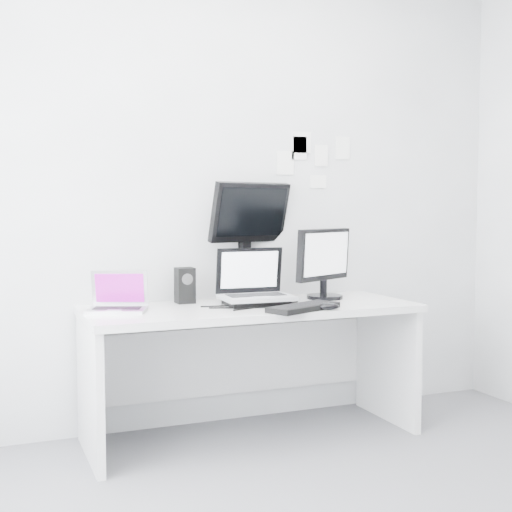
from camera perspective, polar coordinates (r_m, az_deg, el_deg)
name	(u,v)px	position (r m, az deg, el deg)	size (l,w,h in m)	color
back_wall	(229,192)	(4.07, -2.23, 5.25)	(3.60, 3.60, 0.00)	silver
desk	(251,371)	(3.85, -0.39, -9.46)	(1.80, 0.70, 0.73)	silver
macbook	(117,291)	(3.59, -11.37, -2.82)	(0.29, 0.22, 0.22)	#B2B2B7
speaker	(185,285)	(3.88, -5.86, -2.42)	(0.10, 0.10, 0.20)	black
dell_laptop	(257,276)	(3.77, 0.08, -1.66)	(0.38, 0.30, 0.32)	#9DA0A4
rear_monitor	(248,239)	(4.06, -0.68, 1.42)	(0.51, 0.18, 0.70)	black
samsung_monitor	(325,262)	(4.06, 5.68, -0.53)	(0.46, 0.21, 0.42)	black
keyboard	(303,307)	(3.61, 3.92, -4.23)	(0.43, 0.15, 0.03)	black
mouse	(328,306)	(3.63, 5.94, -4.14)	(0.11, 0.07, 0.04)	black
wall_note_0	(299,148)	(4.25, 3.56, 8.83)	(0.10, 0.00, 0.14)	white
wall_note_1	(321,155)	(4.32, 5.37, 8.22)	(0.09, 0.00, 0.13)	white
wall_note_2	(343,148)	(4.39, 7.14, 8.79)	(0.10, 0.00, 0.14)	white
wall_note_3	(318,182)	(4.30, 5.12, 6.10)	(0.11, 0.00, 0.08)	white
wall_note_4	(285,163)	(4.21, 2.41, 7.65)	(0.11, 0.00, 0.14)	white
wall_note_5	(302,142)	(4.27, 3.80, 9.29)	(0.12, 0.00, 0.13)	white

